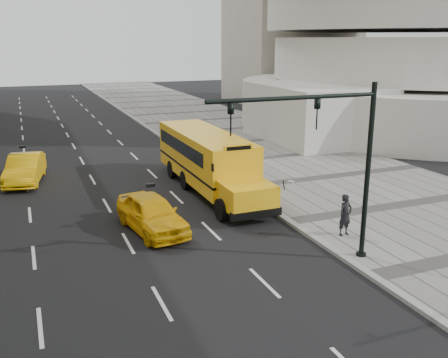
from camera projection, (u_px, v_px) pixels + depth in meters
name	position (u px, v px, depth m)	size (l,w,h in m)	color
ground	(127.00, 203.00, 24.49)	(140.00, 140.00, 0.00)	black
sidewalk_museum	(334.00, 177.00, 28.82)	(12.00, 140.00, 0.15)	gray
curb_museum	(239.00, 188.00, 26.65)	(0.30, 140.00, 0.15)	gray
school_bus	(207.00, 156.00, 26.44)	(2.96, 11.56, 3.19)	yellow
taxi_near	(152.00, 213.00, 20.75)	(1.83, 4.54, 1.55)	#EAAB09
taxi_far	(25.00, 169.00, 27.84)	(1.66, 4.77, 1.57)	#EAAB09
pedestrian	(345.00, 215.00, 19.89)	(0.62, 0.41, 1.70)	black
traffic_signal	(335.00, 153.00, 16.64)	(6.18, 0.36, 6.40)	black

